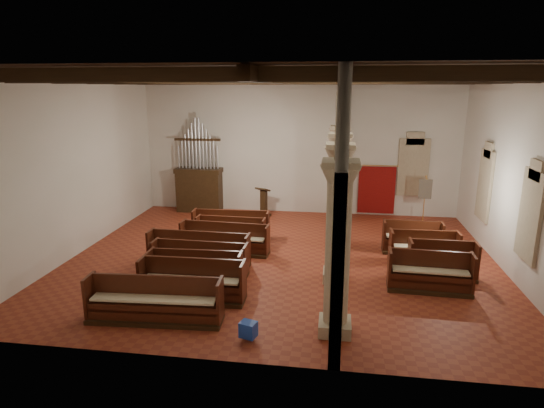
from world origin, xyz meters
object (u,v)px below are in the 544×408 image
(pipe_organ, at_px, (199,182))
(lectern, at_px, (264,204))
(processional_banner, at_px, (423,210))
(aisle_pew_0, at_px, (429,278))
(nave_pew_0, at_px, (155,307))

(pipe_organ, bearing_deg, lectern, -10.33)
(processional_banner, bearing_deg, aisle_pew_0, -96.52)
(lectern, height_order, nave_pew_0, lectern)
(nave_pew_0, height_order, aisle_pew_0, aisle_pew_0)
(pipe_organ, relative_size, nave_pew_0, 1.31)
(lectern, bearing_deg, nave_pew_0, -75.11)
(lectern, height_order, processional_banner, processional_banner)
(lectern, xyz_separation_m, processional_banner, (6.64, -0.85, 0.21))
(nave_pew_0, distance_m, aisle_pew_0, 7.49)
(processional_banner, relative_size, nave_pew_0, 0.66)
(aisle_pew_0, bearing_deg, pipe_organ, 143.33)
(lectern, relative_size, aisle_pew_0, 0.58)
(pipe_organ, relative_size, aisle_pew_0, 1.89)
(pipe_organ, xyz_separation_m, lectern, (3.09, -0.56, -0.81))
(nave_pew_0, bearing_deg, lectern, 79.78)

